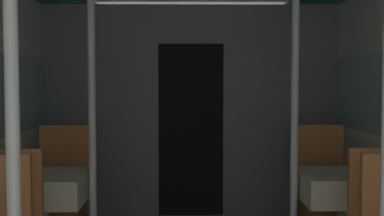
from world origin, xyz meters
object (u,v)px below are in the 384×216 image
at_px(chair_right_far_1, 322,211).
at_px(support_pole_right_1, 294,126).
at_px(dining_table_left_1, 41,192).
at_px(dining_table_right_1, 345,191).
at_px(chair_left_far_1, 61,212).
at_px(support_pole_left_1, 92,127).
at_px(support_pole_left_0, 13,168).

xyz_separation_m(chair_right_far_1, support_pole_right_1, (-0.36, -0.59, 0.76)).
xyz_separation_m(dining_table_left_1, dining_table_right_1, (2.16, 0.00, 0.00)).
distance_m(chair_left_far_1, dining_table_right_1, 2.26).
bearing_deg(chair_right_far_1, chair_left_far_1, 0.00).
bearing_deg(support_pole_left_1, dining_table_right_1, 0.00).
xyz_separation_m(dining_table_left_1, support_pole_right_1, (1.79, 0.00, 0.46)).
distance_m(dining_table_right_1, chair_right_far_1, 0.66).
relative_size(support_pole_left_0, chair_right_far_1, 2.11).
height_order(chair_left_far_1, support_pole_right_1, support_pole_right_1).
bearing_deg(support_pole_left_0, chair_right_far_1, 52.41).
height_order(support_pole_left_1, chair_right_far_1, support_pole_left_1).
relative_size(chair_left_far_1, chair_right_far_1, 1.00).
xyz_separation_m(support_pole_left_0, support_pole_right_1, (1.43, 1.74, 0.00)).
relative_size(support_pole_left_0, support_pole_left_1, 1.00).
bearing_deg(chair_left_far_1, support_pole_left_1, 121.51).
bearing_deg(chair_left_far_1, support_pole_left_0, 98.87).
height_order(support_pole_left_1, support_pole_right_1, same).
bearing_deg(support_pole_left_0, support_pole_right_1, 50.53).
height_order(chair_right_far_1, support_pole_right_1, support_pole_right_1).
xyz_separation_m(support_pole_left_0, dining_table_left_1, (-0.36, 1.74, -0.46)).
xyz_separation_m(chair_left_far_1, dining_table_right_1, (2.16, -0.59, 0.29)).
distance_m(chair_left_far_1, support_pole_right_1, 2.03).
bearing_deg(dining_table_right_1, support_pole_left_0, -135.92).
xyz_separation_m(chair_left_far_1, support_pole_right_1, (1.79, -0.59, 0.76)).
bearing_deg(support_pole_right_1, support_pole_left_1, 180.00).
bearing_deg(dining_table_right_1, dining_table_left_1, 180.00).
distance_m(support_pole_left_0, support_pole_right_1, 2.25).
xyz_separation_m(dining_table_left_1, chair_left_far_1, (0.00, 0.59, -0.29)).
bearing_deg(support_pole_right_1, support_pole_left_0, -129.47).
bearing_deg(dining_table_left_1, chair_right_far_1, 15.37).
bearing_deg(dining_table_right_1, support_pole_right_1, 180.00).
height_order(support_pole_left_0, support_pole_left_1, same).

